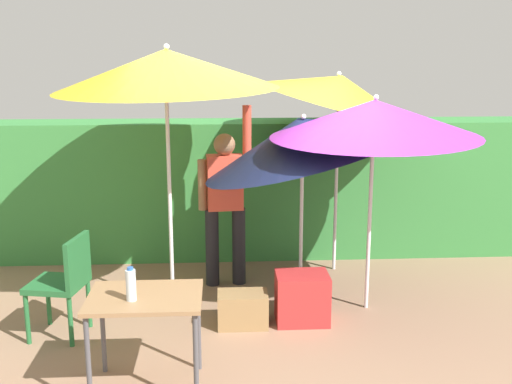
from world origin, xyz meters
TOP-DOWN VIEW (x-y plane):
  - ground_plane at (0.00, 0.00)m, footprint 24.00×24.00m
  - hedge_row at (0.00, 1.81)m, footprint 8.00×0.70m
  - umbrella_rainbow at (1.05, 0.07)m, footprint 1.90×1.91m
  - umbrella_orange at (0.94, 1.19)m, footprint 1.78×1.75m
  - umbrella_yellow at (-0.80, 0.24)m, footprint 2.04×2.04m
  - umbrella_navy at (0.46, 0.46)m, footprint 2.09×2.07m
  - person_vendor at (-0.29, 0.77)m, footprint 0.56×0.25m
  - chair_plastic at (-1.67, -0.37)m, footprint 0.52×0.52m
  - cooler_box at (0.39, -0.20)m, footprint 0.47×0.36m
  - crate_cardboard at (-0.15, -0.26)m, footprint 0.45×0.29m
  - folding_table at (-0.88, -1.27)m, footprint 0.80×0.60m
  - bottle_water at (-0.96, -1.35)m, footprint 0.07×0.07m

SIDE VIEW (x-z plane):
  - ground_plane at x=0.00m, z-range 0.00..0.00m
  - crate_cardboard at x=-0.15m, z-range 0.00..0.31m
  - cooler_box at x=0.39m, z-range 0.00..0.45m
  - chair_plastic at x=-1.67m, z-range 0.07..0.96m
  - folding_table at x=-0.88m, z-range 0.27..0.99m
  - hedge_row at x=0.00m, z-range 0.00..1.62m
  - bottle_water at x=-0.96m, z-range 0.71..0.95m
  - person_vendor at x=-0.29m, z-range -0.01..1.87m
  - umbrella_navy at x=0.46m, z-range 0.57..2.65m
  - umbrella_rainbow at x=1.05m, z-range 0.80..2.83m
  - umbrella_orange at x=0.94m, z-range 0.80..3.21m
  - umbrella_yellow at x=-0.80m, z-range 1.00..3.49m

